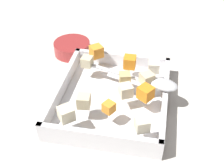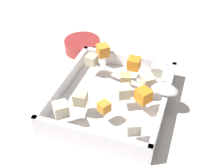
{
  "view_description": "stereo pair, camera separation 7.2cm",
  "coord_description": "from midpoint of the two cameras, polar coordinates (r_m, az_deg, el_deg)",
  "views": [
    {
      "loc": [
        0.54,
        0.11,
        0.51
      ],
      "look_at": [
        -0.01,
        0.0,
        0.06
      ],
      "focal_mm": 47.76,
      "sensor_mm": 36.0,
      "label": 1
    },
    {
      "loc": [
        0.52,
        0.17,
        0.51
      ],
      "look_at": [
        -0.01,
        0.0,
        0.06
      ],
      "focal_mm": 47.76,
      "sensor_mm": 36.0,
      "label": 2
    }
  ],
  "objects": [
    {
      "name": "baking_dish",
      "position": [
        0.75,
        -2.75,
        -2.94
      ],
      "size": [
        0.31,
        0.27,
        0.05
      ],
      "color": "silver",
      "rests_on": "ground_plane"
    },
    {
      "name": "small_prep_bowl",
      "position": [
        0.94,
        -9.82,
        6.77
      ],
      "size": [
        0.11,
        0.11,
        0.04
      ],
      "primitive_type": "cylinder",
      "color": "maroon",
      "rests_on": "ground_plane"
    },
    {
      "name": "carrot_chunk_corner_sw",
      "position": [
        0.65,
        -3.75,
        -4.59
      ],
      "size": [
        0.03,
        0.03,
        0.02
      ],
      "primitive_type": "cube",
      "rotation": [
        0.0,
        0.0,
        2.61
      ],
      "color": "orange",
      "rests_on": "baking_dish"
    },
    {
      "name": "potato_chunk_center",
      "position": [
        0.73,
        -0.32,
        1.02
      ],
      "size": [
        0.03,
        0.03,
        0.03
      ],
      "primitive_type": "cube",
      "rotation": [
        0.0,
        0.0,
        4.97
      ],
      "color": "tan",
      "rests_on": "baking_dish"
    },
    {
      "name": "ground_plane",
      "position": [
        0.75,
        -2.88,
        -4.18
      ],
      "size": [
        4.0,
        4.0,
        0.0
      ],
      "primitive_type": "plane",
      "color": "beige"
    },
    {
      "name": "carrot_chunk_near_spoon",
      "position": [
        0.83,
        -5.49,
        6.16
      ],
      "size": [
        0.04,
        0.04,
        0.03
      ],
      "primitive_type": "cube",
      "rotation": [
        0.0,
        0.0,
        0.7
      ],
      "color": "orange",
      "rests_on": "baking_dish"
    },
    {
      "name": "parsnip_chunk_near_right",
      "position": [
        0.61,
        2.45,
        -7.87
      ],
      "size": [
        0.04,
        0.04,
        0.03
      ],
      "primitive_type": "cube",
      "rotation": [
        0.0,
        0.0,
        5.11
      ],
      "color": "beige",
      "rests_on": "baking_dish"
    },
    {
      "name": "potato_chunk_corner_ne",
      "position": [
        0.67,
        -8.5,
        -3.36
      ],
      "size": [
        0.03,
        0.03,
        0.03
      ],
      "primitive_type": "cube",
      "rotation": [
        0.0,
        0.0,
        1.69
      ],
      "color": "beige",
      "rests_on": "baking_dish"
    },
    {
      "name": "parsnip_chunk_mid_left",
      "position": [
        0.77,
        5.37,
        3.19
      ],
      "size": [
        0.03,
        0.03,
        0.03
      ],
      "primitive_type": "cube",
      "rotation": [
        0.0,
        0.0,
        3.23
      ],
      "color": "silver",
      "rests_on": "baking_dish"
    },
    {
      "name": "carrot_chunk_heap_top",
      "position": [
        0.78,
        0.81,
        4.13
      ],
      "size": [
        0.03,
        0.03,
        0.03
      ],
      "primitive_type": "cube",
      "rotation": [
        0.0,
        0.0,
        0.01
      ],
      "color": "orange",
      "rests_on": "baking_dish"
    },
    {
      "name": "potato_chunk_back_center",
      "position": [
        0.69,
        -0.33,
        -1.36
      ],
      "size": [
        0.04,
        0.04,
        0.03
      ],
      "primitive_type": "cube",
      "rotation": [
        0.0,
        0.0,
        2.05
      ],
      "color": "beige",
      "rests_on": "baking_dish"
    },
    {
      "name": "potato_chunk_rim_edge",
      "position": [
        0.79,
        -7.4,
        4.18
      ],
      "size": [
        0.03,
        0.03,
        0.03
      ],
      "primitive_type": "cube",
      "rotation": [
        0.0,
        0.0,
        1.44
      ],
      "color": "beige",
      "rests_on": "baking_dish"
    },
    {
      "name": "potato_chunk_corner_nw",
      "position": [
        0.73,
        3.9,
        0.91
      ],
      "size": [
        0.04,
        0.04,
        0.03
      ],
      "primitive_type": "cube",
      "rotation": [
        0.0,
        0.0,
        2.27
      ],
      "color": "beige",
      "rests_on": "baking_dish"
    },
    {
      "name": "potato_chunk_front_center",
      "position": [
        0.65,
        -11.94,
        -5.71
      ],
      "size": [
        0.04,
        0.04,
        0.03
      ],
      "primitive_type": "cube",
      "rotation": [
        0.0,
        0.0,
        5.42
      ],
      "color": "beige",
      "rests_on": "baking_dish"
    },
    {
      "name": "serving_spoon",
      "position": [
        0.72,
        6.07,
        0.05
      ],
      "size": [
        0.09,
        0.23,
        0.02
      ],
      "rotation": [
        0.0,
        0.0,
        4.43
      ],
      "color": "silver",
      "rests_on": "baking_dish"
    },
    {
      "name": "carrot_chunk_corner_se",
      "position": [
        0.68,
        3.48,
        -1.8
      ],
      "size": [
        0.04,
        0.04,
        0.03
      ],
      "primitive_type": "cube",
      "rotation": [
        0.0,
        0.0,
        4.12
      ],
      "color": "orange",
      "rests_on": "baking_dish"
    }
  ]
}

